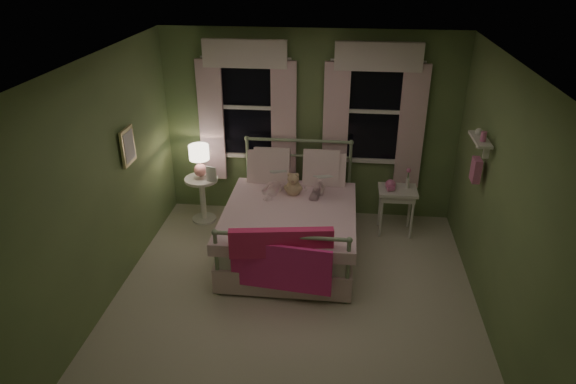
# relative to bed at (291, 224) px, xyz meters

# --- Properties ---
(room_shell) EXTENTS (4.20, 4.20, 4.20)m
(room_shell) POSITION_rel_bed_xyz_m (0.14, -1.00, 0.92)
(room_shell) COLOR beige
(room_shell) RESTS_ON ground
(bed) EXTENTS (1.58, 2.04, 1.18)m
(bed) POSITION_rel_bed_xyz_m (0.00, 0.00, 0.00)
(bed) COLOR white
(bed) RESTS_ON ground
(pink_throw) EXTENTS (1.10, 0.28, 0.71)m
(pink_throw) POSITION_rel_bed_xyz_m (-0.00, -1.03, 0.23)
(pink_throw) COLOR #EC2E6D
(pink_throw) RESTS_ON bed
(child_left) EXTENTS (0.31, 0.21, 0.80)m
(child_left) POSITION_rel_bed_xyz_m (-0.28, 0.42, 0.59)
(child_left) COLOR #F7D1DD
(child_left) RESTS_ON bed
(child_right) EXTENTS (0.34, 0.27, 0.65)m
(child_right) POSITION_rel_bed_xyz_m (0.28, 0.42, 0.51)
(child_right) COLOR #F7D1DD
(child_right) RESTS_ON bed
(book_left) EXTENTS (0.22, 0.16, 0.26)m
(book_left) POSITION_rel_bed_xyz_m (-0.28, 0.17, 0.58)
(book_left) COLOR beige
(book_left) RESTS_ON child_left
(book_right) EXTENTS (0.22, 0.16, 0.26)m
(book_right) POSITION_rel_bed_xyz_m (0.28, 0.17, 0.54)
(book_right) COLOR beige
(book_right) RESTS_ON child_right
(teddy_bear) EXTENTS (0.24, 0.20, 0.33)m
(teddy_bear) POSITION_rel_bed_xyz_m (-0.00, 0.26, 0.41)
(teddy_bear) COLOR tan
(teddy_bear) RESTS_ON bed
(nightstand_left) EXTENTS (0.46, 0.46, 0.65)m
(nightstand_left) POSITION_rel_bed_xyz_m (-1.31, 0.66, 0.03)
(nightstand_left) COLOR white
(nightstand_left) RESTS_ON ground
(table_lamp) EXTENTS (0.27, 0.27, 0.45)m
(table_lamp) POSITION_rel_bed_xyz_m (-1.31, 0.66, 0.57)
(table_lamp) COLOR pink
(table_lamp) RESTS_ON nightstand_left
(book_nightstand) EXTENTS (0.23, 0.27, 0.02)m
(book_nightstand) POSITION_rel_bed_xyz_m (-1.21, 0.58, 0.27)
(book_nightstand) COLOR beige
(book_nightstand) RESTS_ON nightstand_left
(nightstand_right) EXTENTS (0.50, 0.40, 0.64)m
(nightstand_right) POSITION_rel_bed_xyz_m (1.35, 0.61, 0.17)
(nightstand_right) COLOR white
(nightstand_right) RESTS_ON ground
(pink_toy) EXTENTS (0.14, 0.20, 0.14)m
(pink_toy) POSITION_rel_bed_xyz_m (1.25, 0.61, 0.32)
(pink_toy) COLOR pink
(pink_toy) RESTS_ON nightstand_right
(bud_vase) EXTENTS (0.06, 0.06, 0.28)m
(bud_vase) POSITION_rel_bed_xyz_m (1.47, 0.66, 0.41)
(bud_vase) COLOR white
(bud_vase) RESTS_ON nightstand_right
(window_left) EXTENTS (1.34, 0.13, 1.96)m
(window_left) POSITION_rel_bed_xyz_m (-0.71, 1.03, 1.24)
(window_left) COLOR black
(window_left) RESTS_ON room_shell
(window_right) EXTENTS (1.34, 0.13, 1.96)m
(window_right) POSITION_rel_bed_xyz_m (0.99, 1.03, 1.24)
(window_right) COLOR black
(window_right) RESTS_ON room_shell
(wall_shelf) EXTENTS (0.15, 0.50, 0.60)m
(wall_shelf) POSITION_rel_bed_xyz_m (2.04, -0.29, 1.14)
(wall_shelf) COLOR white
(wall_shelf) RESTS_ON room_shell
(framed_picture) EXTENTS (0.03, 0.32, 0.42)m
(framed_picture) POSITION_rel_bed_xyz_m (-1.81, -0.40, 1.12)
(framed_picture) COLOR beige
(framed_picture) RESTS_ON room_shell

